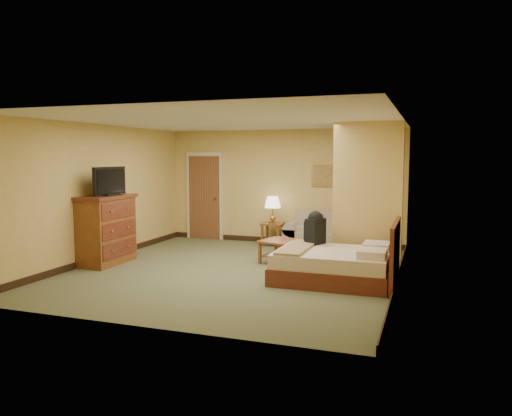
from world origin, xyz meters
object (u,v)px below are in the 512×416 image
at_px(coffee_table, 281,247).
at_px(dresser, 106,229).
at_px(bed, 338,264).
at_px(loveseat, 322,237).

bearing_deg(coffee_table, dresser, -159.67).
height_order(coffee_table, bed, bed).
height_order(dresser, bed, dresser).
xyz_separation_m(dresser, bed, (4.30, 0.11, -0.37)).
relative_size(loveseat, bed, 0.83).
bearing_deg(dresser, coffee_table, 20.33).
height_order(loveseat, coffee_table, loveseat).
bearing_deg(coffee_table, loveseat, 75.02).
distance_m(coffee_table, bed, 1.61).
xyz_separation_m(coffee_table, bed, (1.25, -1.03, -0.04)).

